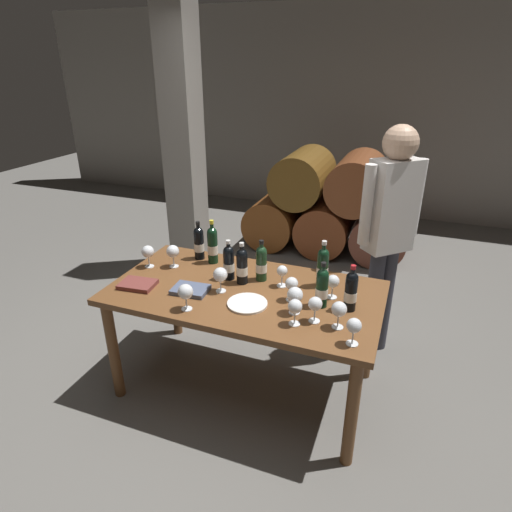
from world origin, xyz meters
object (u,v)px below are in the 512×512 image
at_px(wine_bottle_2, 323,267).
at_px(wine_bottle_3, 229,262).
at_px(wine_bottle_4, 261,263).
at_px(dining_table, 245,302).
at_px(wine_glass_11, 295,295).
at_px(wine_bottle_0, 242,266).
at_px(sommelier_presenting, 389,224).
at_px(wine_glass_2, 282,272).
at_px(wine_bottle_7, 213,245).
at_px(wine_glass_3, 173,252).
at_px(wine_bottle_1, 322,287).
at_px(wine_glass_1, 220,275).
at_px(tasting_notebook, 190,290).
at_px(wine_glass_6, 354,326).
at_px(wine_glass_7, 186,292).
at_px(leather_ledger, 138,284).
at_px(wine_glass_0, 148,252).
at_px(wine_glass_9, 295,307).
at_px(wine_glass_4, 292,284).
at_px(wine_bottle_6, 199,243).
at_px(wine_bottle_5, 351,291).
at_px(wine_glass_5, 333,282).
at_px(serving_plate, 247,304).
at_px(wine_glass_10, 315,305).
at_px(wine_glass_8, 339,310).

height_order(wine_bottle_2, wine_bottle_3, wine_bottle_2).
bearing_deg(wine_bottle_4, dining_table, -106.28).
height_order(wine_bottle_3, wine_glass_11, wine_bottle_3).
height_order(wine_bottle_0, sommelier_presenting, sommelier_presenting).
relative_size(wine_bottle_2, wine_glass_2, 2.16).
xyz_separation_m(wine_bottle_7, wine_glass_3, (-0.23, -0.16, -0.02)).
distance_m(wine_bottle_1, wine_bottle_2, 0.25).
height_order(wine_bottle_7, wine_glass_11, wine_bottle_7).
distance_m(wine_bottle_4, wine_glass_1, 0.30).
xyz_separation_m(wine_glass_2, tasting_notebook, (-0.51, -0.27, -0.09)).
height_order(wine_glass_6, tasting_notebook, wine_glass_6).
bearing_deg(wine_glass_7, wine_bottle_1, 23.61).
height_order(dining_table, wine_bottle_3, wine_bottle_3).
relative_size(wine_bottle_2, wine_bottle_3, 1.13).
distance_m(dining_table, sommelier_presenting, 1.15).
distance_m(wine_glass_2, leather_ledger, 0.93).
xyz_separation_m(wine_glass_0, wine_glass_9, (1.15, -0.33, -0.00)).
relative_size(wine_bottle_0, leather_ledger, 1.28).
bearing_deg(wine_glass_0, leather_ledger, -71.30).
height_order(wine_glass_4, sommelier_presenting, sommelier_presenting).
bearing_deg(wine_bottle_6, wine_bottle_5, -15.82).
relative_size(wine_bottle_3, wine_bottle_4, 0.98).
distance_m(dining_table, wine_glass_5, 0.58).
xyz_separation_m(wine_bottle_1, wine_bottle_7, (-0.85, 0.31, 0.01)).
relative_size(dining_table, wine_bottle_6, 5.97).
distance_m(wine_bottle_5, leather_ledger, 1.33).
xyz_separation_m(wine_bottle_0, wine_glass_5, (0.58, 0.02, -0.02)).
xyz_separation_m(wine_glass_4, wine_glass_5, (0.22, 0.12, 0.00)).
height_order(wine_bottle_0, wine_bottle_2, wine_bottle_2).
distance_m(wine_glass_5, wine_glass_9, 0.38).
distance_m(wine_bottle_6, leather_ledger, 0.56).
bearing_deg(serving_plate, tasting_notebook, 177.20).
bearing_deg(wine_bottle_4, wine_bottle_7, 162.71).
bearing_deg(wine_glass_1, dining_table, 27.13).
relative_size(wine_glass_0, wine_glass_9, 1.04).
relative_size(wine_glass_6, wine_glass_10, 0.99).
bearing_deg(wine_bottle_4, wine_glass_1, -127.67).
bearing_deg(wine_glass_10, wine_bottle_1, 91.09).
bearing_deg(wine_glass_5, wine_glass_0, -178.79).
xyz_separation_m(dining_table, sommelier_presenting, (0.78, 0.75, 0.37)).
bearing_deg(sommelier_presenting, wine_bottle_0, -141.41).
xyz_separation_m(wine_bottle_0, wine_glass_0, (-0.70, -0.01, -0.01)).
height_order(wine_bottle_0, wine_glass_6, wine_bottle_0).
relative_size(wine_bottle_2, wine_glass_8, 1.97).
bearing_deg(wine_glass_8, wine_bottle_2, 113.34).
bearing_deg(wine_bottle_6, wine_glass_8, -25.48).
relative_size(wine_bottle_5, sommelier_presenting, 0.17).
height_order(wine_glass_1, wine_glass_10, wine_glass_1).
xyz_separation_m(wine_bottle_1, wine_bottle_3, (-0.65, 0.13, -0.00)).
distance_m(wine_bottle_0, wine_glass_7, 0.45).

